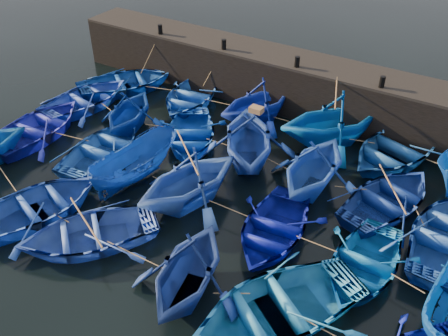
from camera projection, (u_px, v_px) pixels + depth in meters
The scene contains 31 objects.
ground at pixel (177, 227), 18.11m from camera, with size 120.00×120.00×0.00m, color black.
quay_wall at pixel (302, 86), 24.63m from camera, with size 26.00×2.50×2.50m, color black.
quay_top at pixel (305, 61), 23.87m from camera, with size 26.00×2.50×0.12m, color black.
bollard_0 at pixel (160, 29), 26.51m from camera, with size 0.24×0.24×0.50m, color black.
bollard_1 at pixel (224, 44), 24.79m from camera, with size 0.24×0.24×0.50m, color black.
bollard_2 at pixel (297, 62), 23.06m from camera, with size 0.24×0.24×0.50m, color black.
bollard_3 at pixel (382, 82), 21.34m from camera, with size 0.24×0.24×0.50m, color black.
boat_0 at pixel (127, 82), 26.64m from camera, with size 3.67×5.13×1.06m, color #0C3E92.
boat_1 at pixel (190, 96), 25.40m from camera, with size 3.44×4.80×1.00m, color blue.
boat_2 at pixel (257, 102), 23.60m from camera, with size 3.63×4.21×2.22m, color #102997.
boat_3 at pixel (332, 119), 21.91m from camera, with size 4.20×4.87×2.56m, color #0553B2.
boat_4 at pixel (395, 149), 21.29m from camera, with size 3.87×5.41×1.12m, color #174C8C.
boat_6 at pixel (87, 98), 25.17m from camera, with size 3.50×4.89×1.02m, color blue.
boat_7 at pixel (129, 110), 23.10m from camera, with size 3.34×3.87×2.04m, color navy.
boat_8 at pixel (190, 134), 22.40m from camera, with size 3.32×4.64×0.96m, color #0A3FAF.
boat_9 at pixel (249, 137), 20.68m from camera, with size 4.21×4.89×2.57m, color #21449B.
boat_10 at pixel (315, 166), 19.21m from camera, with size 3.87×4.49×2.36m, color blue.
boat_11 at pixel (389, 199), 18.66m from camera, with size 3.38×4.72×0.98m, color navy.
boat_13 at pixel (38, 127), 22.84m from camera, with size 3.65×5.10×1.06m, color #19209E.
boat_14 at pixel (104, 148), 21.47m from camera, with size 3.43×4.79×0.99m, color blue.
boat_15 at pixel (135, 164), 19.91m from camera, with size 1.63×4.34×1.68m, color navy.
boat_16 at pixel (189, 179), 18.49m from camera, with size 3.91×4.54×2.39m, color blue.
boat_17 at pixel (273, 228), 17.37m from camera, with size 3.23×4.52×0.94m, color #071089.
boat_18 at pixel (363, 265), 16.00m from camera, with size 3.10×4.34×0.90m, color blue.
boat_21 at pixel (37, 206), 18.27m from camera, with size 3.58×5.01×1.04m, color #193D93.
boat_22 at pixel (88, 233), 17.14m from camera, with size 3.44×4.80×1.00m, color blue.
boat_23 at pixel (188, 269), 15.00m from camera, with size 3.56×4.13×2.18m, color navy.
boat_24 at pixel (277, 306), 14.52m from camera, with size 3.89×5.44×1.13m, color blue.
wooden_crate at pixel (256, 110), 19.74m from camera, with size 0.52×0.38×0.23m, color olive.
mooring_ropes at pixel (241, 144), 21.04m from camera, with size 17.37×11.96×2.10m.
loose_oars at pixel (257, 159), 18.53m from camera, with size 10.50×12.54×1.64m.
Camera 1 is at (8.57, -10.54, 12.29)m, focal length 40.00 mm.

